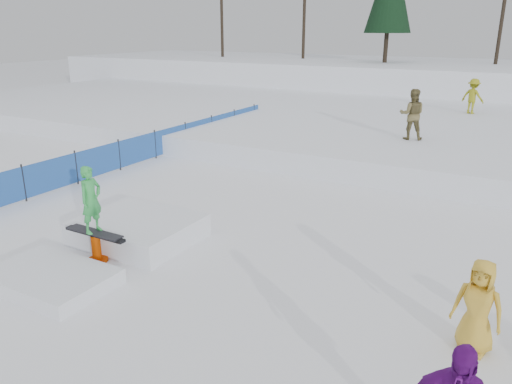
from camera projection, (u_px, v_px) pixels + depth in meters
The scene contains 8 objects.
ground at pixel (189, 263), 10.62m from camera, with size 120.00×120.00×0.00m, color white.
snow_berm at pixel (445, 81), 35.04m from camera, with size 60.00×14.00×2.40m, color white.
snow_midrise at pixel (391, 124), 23.72m from camera, with size 50.00×18.00×0.80m, color white.
safety_fence at pixel (155, 144), 18.93m from camera, with size 0.05×16.00×1.10m.
walker_olive at pixel (412, 114), 18.33m from camera, with size 0.90×0.71×1.86m, color brown.
walker_ygreen at pixel (473, 96), 23.88m from camera, with size 1.07×0.62×1.66m, color #939418.
spectator_yellow at pixel (478, 307), 7.52m from camera, with size 0.75×0.49×1.53m, color gold.
jib_rail_feature at pixel (116, 239), 11.08m from camera, with size 2.60×4.40×2.11m.
Camera 1 is at (5.96, -7.66, 4.77)m, focal length 35.00 mm.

